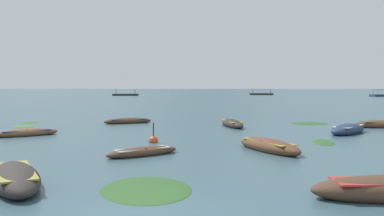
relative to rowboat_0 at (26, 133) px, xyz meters
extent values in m
plane|color=#385660|center=(11.06, 1485.66, -0.18)|extent=(6000.00, 6000.00, 0.00)
cone|color=slate|center=(-234.64, 1707.77, 218.82)|extent=(1058.58, 1058.58, 438.00)
cone|color=slate|center=(215.89, 1948.60, 128.67)|extent=(1102.21, 1102.21, 257.70)
ellipsoid|color=brown|center=(0.00, 0.00, -0.01)|extent=(3.63, 3.51, 0.58)
cube|color=#28519E|center=(0.00, 0.00, 0.17)|extent=(2.61, 2.53, 0.05)
cube|color=brown|center=(0.00, 0.00, 0.22)|extent=(0.60, 0.63, 0.04)
ellipsoid|color=navy|center=(20.09, 3.96, 0.05)|extent=(3.70, 4.62, 0.77)
cube|color=#B7B2A3|center=(20.09, 3.96, 0.28)|extent=(2.66, 3.32, 0.05)
cube|color=navy|center=(20.09, 3.96, 0.33)|extent=(0.90, 0.61, 0.04)
ellipsoid|color=brown|center=(14.47, -4.06, 0.03)|extent=(3.39, 4.46, 0.72)
cube|color=olive|center=(14.47, -4.06, 0.25)|extent=(2.44, 3.21, 0.05)
cube|color=brown|center=(14.47, -4.06, 0.30)|extent=(0.76, 0.51, 0.04)
ellipsoid|color=#2D2826|center=(6.45, -11.84, 0.05)|extent=(3.65, 4.34, 0.77)
cube|color=olive|center=(6.45, -11.84, 0.28)|extent=(2.63, 3.12, 0.05)
cube|color=#2D2826|center=(6.45, -11.84, 0.33)|extent=(0.79, 0.60, 0.04)
ellipsoid|color=#4C3323|center=(8.91, -6.03, -0.04)|extent=(3.19, 3.07, 0.47)
cube|color=#B7B2A3|center=(8.91, -6.03, 0.10)|extent=(2.30, 2.21, 0.05)
cube|color=#4C3323|center=(8.91, -6.03, 0.15)|extent=(0.50, 0.53, 0.04)
ellipsoid|color=#4C3323|center=(3.79, 9.22, 0.00)|extent=(4.02, 3.06, 0.60)
cube|color=#28519E|center=(3.79, 9.22, 0.18)|extent=(2.90, 2.20, 0.05)
cube|color=#4C3323|center=(3.79, 9.22, 0.23)|extent=(0.47, 0.70, 0.04)
ellipsoid|color=#2D2826|center=(12.49, 7.51, 0.02)|extent=(2.41, 4.70, 0.69)
cube|color=orange|center=(12.49, 7.51, 0.23)|extent=(1.74, 3.38, 0.05)
cube|color=#2D2826|center=(12.49, 7.51, 0.28)|extent=(0.78, 0.30, 0.04)
ellipsoid|color=brown|center=(23.68, 8.26, 0.03)|extent=(4.59, 2.25, 0.72)
cube|color=#197A56|center=(23.68, 8.26, 0.25)|extent=(3.30, 1.62, 0.05)
cube|color=brown|center=(23.68, 8.26, 0.30)|extent=(0.26, 0.97, 0.04)
cube|color=#2D2826|center=(21.30, 145.33, 0.09)|extent=(10.02, 5.04, 0.90)
cylinder|color=#4C4742|center=(17.49, 144.30, 1.21)|extent=(0.10, 0.10, 1.80)
cylinder|color=#4C4742|center=(17.85, 147.24, 1.21)|extent=(0.10, 0.10, 1.80)
cylinder|color=#4C4742|center=(24.74, 143.41, 1.21)|extent=(0.10, 0.10, 1.80)
cylinder|color=#4C4742|center=(25.10, 146.35, 1.21)|extent=(0.10, 0.10, 1.80)
cube|color=#9E998E|center=(21.30, 145.33, 2.11)|extent=(8.41, 4.23, 0.12)
cylinder|color=#4C4742|center=(58.20, 116.37, 1.21)|extent=(0.10, 0.10, 1.80)
cylinder|color=#4C4742|center=(57.41, 118.93, 1.21)|extent=(0.10, 0.10, 1.80)
cube|color=#2D2826|center=(-30.35, 122.78, 0.09)|extent=(9.69, 3.68, 0.90)
cylinder|color=#4C4742|center=(-26.86, 124.18, 1.21)|extent=(0.10, 0.10, 1.80)
cylinder|color=#4C4742|center=(-26.67, 122.03, 1.21)|extent=(0.10, 0.10, 1.80)
cylinder|color=#4C4742|center=(-34.03, 123.53, 1.21)|extent=(0.10, 0.10, 1.80)
cylinder|color=#4C4742|center=(-33.84, 121.38, 1.21)|extent=(0.10, 0.10, 1.80)
cube|color=beige|center=(-30.35, 122.78, 2.11)|extent=(8.14, 3.09, 0.12)
sphere|color=#DB4C1E|center=(8.49, -2.01, -0.08)|extent=(0.50, 0.50, 0.50)
cylinder|color=black|center=(8.49, -2.01, 0.41)|extent=(0.06, 0.06, 0.98)
ellipsoid|color=#2D5628|center=(10.47, -11.77, -0.18)|extent=(3.62, 4.04, 0.14)
ellipsoid|color=#2D5628|center=(18.77, 10.81, -0.18)|extent=(4.38, 4.38, 0.14)
ellipsoid|color=#2D5628|center=(17.60, -0.83, -0.18)|extent=(1.29, 2.81, 0.14)
ellipsoid|color=#477033|center=(-3.14, 5.20, -0.18)|extent=(2.14, 1.80, 0.14)
ellipsoid|color=#38662D|center=(-4.79, 8.89, -0.18)|extent=(2.63, 2.74, 0.14)
camera|label=1|loc=(13.22, -22.96, 2.77)|focal=37.30mm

